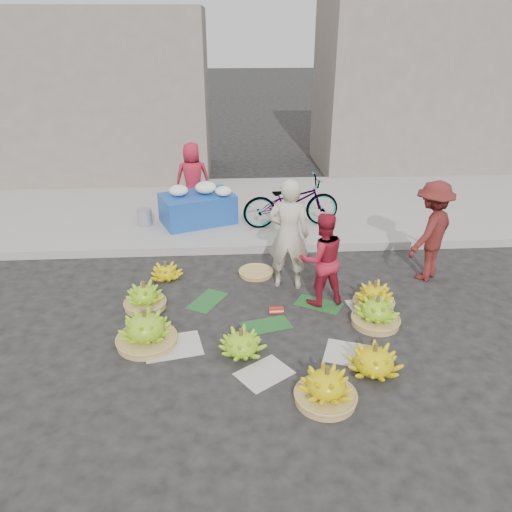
{
  "coord_description": "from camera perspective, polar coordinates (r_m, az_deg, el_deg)",
  "views": [
    {
      "loc": [
        -0.58,
        -5.82,
        3.7
      ],
      "look_at": [
        -0.19,
        0.51,
        0.7
      ],
      "focal_mm": 35.0,
      "sensor_mm": 36.0,
      "label": 1
    }
  ],
  "objects": [
    {
      "name": "banana_leaves",
      "position": [
        7.08,
        0.88,
        -6.15
      ],
      "size": [
        2.0,
        1.0,
        0.0
      ],
      "primitive_type": null,
      "color": "#194C20",
      "rests_on": "ground"
    },
    {
      "name": "building_left",
      "position": [
        13.56,
        -18.97,
        16.83
      ],
      "size": [
        6.0,
        3.0,
        4.0
      ],
      "primitive_type": "cube",
      "color": "gray",
      "rests_on": "sidewalk"
    },
    {
      "name": "vendor_red",
      "position": [
        7.01,
        7.53,
        -0.36
      ],
      "size": [
        0.75,
        0.63,
        1.37
      ],
      "primitive_type": "imported",
      "rotation": [
        0.0,
        0.0,
        3.32
      ],
      "color": "#B71C2F",
      "rests_on": "ground"
    },
    {
      "name": "flower_vendor",
      "position": [
        10.22,
        -7.24,
        8.83
      ],
      "size": [
        0.74,
        0.53,
        1.42
      ],
      "primitive_type": "imported",
      "rotation": [
        0.0,
        0.0,
        3.25
      ],
      "color": "#B71C2F",
      "rests_on": "sidewalk"
    },
    {
      "name": "banana_bunch_3",
      "position": [
        6.0,
        13.36,
        -11.46
      ],
      "size": [
        0.81,
        0.81,
        0.39
      ],
      "rotation": [
        0.0,
        0.0,
        0.35
      ],
      "color": "yellow",
      "rests_on": "ground"
    },
    {
      "name": "ground",
      "position": [
        6.92,
        1.84,
        -7.01
      ],
      "size": [
        80.0,
        80.0,
        0.0
      ],
      "primitive_type": "plane",
      "color": "black",
      "rests_on": "ground"
    },
    {
      "name": "man_striped",
      "position": [
        8.07,
        19.36,
        2.69
      ],
      "size": [
        1.15,
        1.12,
        1.57
      ],
      "primitive_type": "imported",
      "rotation": [
        0.0,
        0.0,
        3.88
      ],
      "color": "maroon",
      "rests_on": "ground"
    },
    {
      "name": "building_right",
      "position": [
        14.49,
        18.04,
        19.43
      ],
      "size": [
        5.0,
        3.0,
        5.0
      ],
      "primitive_type": "cube",
      "color": "gray",
      "rests_on": "sidewalk"
    },
    {
      "name": "banana_bunch_7",
      "position": [
        7.97,
        -10.26,
        -1.76
      ],
      "size": [
        0.53,
        0.53,
        0.3
      ],
      "rotation": [
        0.0,
        0.0,
        -0.18
      ],
      "color": "yellow",
      "rests_on": "ground"
    },
    {
      "name": "basket_spare",
      "position": [
        8.01,
        -0.01,
        -1.93
      ],
      "size": [
        0.53,
        0.53,
        0.06
      ],
      "primitive_type": "cylinder",
      "rotation": [
        0.0,
        0.0,
        -0.0
      ],
      "color": "#A98546",
      "rests_on": "ground"
    },
    {
      "name": "banana_bunch_2",
      "position": [
        5.5,
        8.03,
        -14.55
      ],
      "size": [
        0.68,
        0.68,
        0.45
      ],
      "rotation": [
        0.0,
        0.0,
        -0.21
      ],
      "color": "#A98546",
      "rests_on": "ground"
    },
    {
      "name": "banana_bunch_4",
      "position": [
        6.86,
        13.6,
        -6.26
      ],
      "size": [
        0.63,
        0.63,
        0.44
      ],
      "rotation": [
        0.0,
        0.0,
        -0.16
      ],
      "color": "#A98546",
      "rests_on": "ground"
    },
    {
      "name": "grey_bucket",
      "position": [
        9.86,
        -12.62,
        4.39
      ],
      "size": [
        0.28,
        0.28,
        0.32
      ],
      "primitive_type": "cylinder",
      "color": "gray",
      "rests_on": "sidewalk"
    },
    {
      "name": "banana_bunch_0",
      "position": [
        6.42,
        -12.49,
        -8.14
      ],
      "size": [
        0.85,
        0.85,
        0.5
      ],
      "rotation": [
        0.0,
        0.0,
        0.33
      ],
      "color": "#A98546",
      "rests_on": "ground"
    },
    {
      "name": "vendor_cream",
      "position": [
        7.35,
        3.72,
        2.43
      ],
      "size": [
        0.69,
        0.53,
        1.7
      ],
      "primitive_type": "imported",
      "rotation": [
        0.0,
        0.0,
        2.93
      ],
      "color": "beige",
      "rests_on": "ground"
    },
    {
      "name": "banana_bunch_6",
      "position": [
        7.23,
        -12.62,
        -4.57
      ],
      "size": [
        0.58,
        0.58,
        0.41
      ],
      "rotation": [
        0.0,
        0.0,
        -0.06
      ],
      "color": "#A98546",
      "rests_on": "ground"
    },
    {
      "name": "flower_table",
      "position": [
        9.75,
        -6.63,
        5.65
      ],
      "size": [
        1.56,
        1.27,
        0.79
      ],
      "rotation": [
        0.0,
        0.0,
        0.37
      ],
      "color": "#174199",
      "rests_on": "sidewalk"
    },
    {
      "name": "newspaper_scatter",
      "position": [
        6.26,
        2.52,
        -10.9
      ],
      "size": [
        3.2,
        1.8,
        0.0
      ],
      "primitive_type": null,
      "color": "beige",
      "rests_on": "ground"
    },
    {
      "name": "sidewalk",
      "position": [
        10.77,
        -0.26,
        5.56
      ],
      "size": [
        40.0,
        4.0,
        0.12
      ],
      "primitive_type": "cube",
      "color": "gray",
      "rests_on": "ground"
    },
    {
      "name": "incense_stack",
      "position": [
        6.98,
        2.34,
        -6.24
      ],
      "size": [
        0.2,
        0.07,
        0.08
      ],
      "primitive_type": "cube",
      "rotation": [
        0.0,
        0.0,
        0.04
      ],
      "color": "red",
      "rests_on": "ground"
    },
    {
      "name": "curb",
      "position": [
        8.82,
        0.54,
        1.05
      ],
      "size": [
        40.0,
        0.25,
        0.15
      ],
      "primitive_type": "cube",
      "color": "gray",
      "rests_on": "ground"
    },
    {
      "name": "bicycle",
      "position": [
        9.48,
        4.03,
        6.19
      ],
      "size": [
        0.83,
        1.89,
        0.96
      ],
      "primitive_type": "imported",
      "rotation": [
        0.0,
        0.0,
        1.68
      ],
      "color": "gray",
      "rests_on": "sidewalk"
    },
    {
      "name": "banana_bunch_5",
      "position": [
        7.27,
        13.37,
        -4.48
      ],
      "size": [
        0.57,
        0.57,
        0.41
      ],
      "rotation": [
        0.0,
        0.0,
        0.03
      ],
      "color": "#A98546",
      "rests_on": "ground"
    },
    {
      "name": "banana_bunch_1",
      "position": [
        6.14,
        -1.7,
        -9.89
      ],
      "size": [
        0.74,
        0.74,
        0.36
      ],
      "rotation": [
        0.0,
        0.0,
        0.38
      ],
      "color": "#6DB119",
      "rests_on": "ground"
    }
  ]
}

